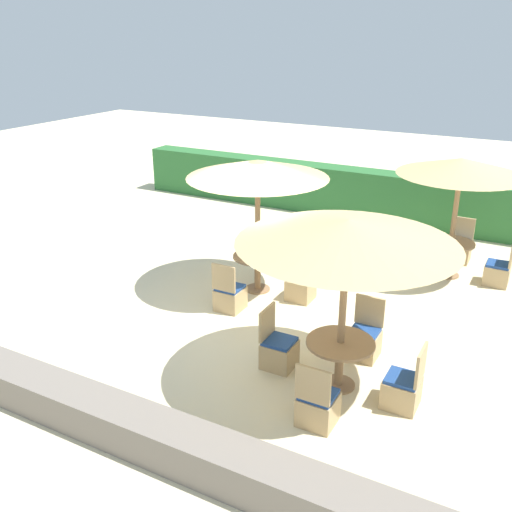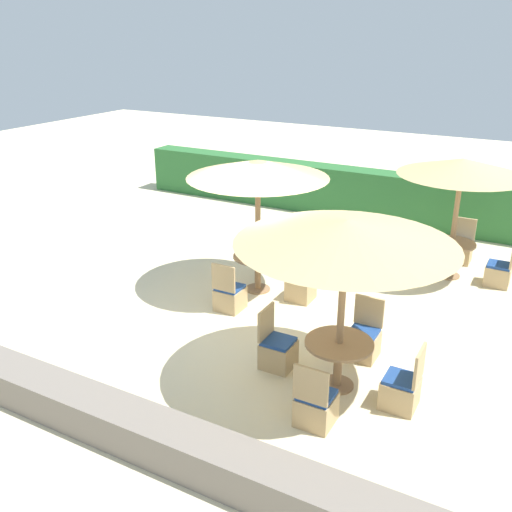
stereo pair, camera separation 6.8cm
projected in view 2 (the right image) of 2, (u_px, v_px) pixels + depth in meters
The scene contains 18 objects.
ground_plane at pixel (240, 314), 10.09m from camera, with size 40.00×40.00×0.00m, color beige.
hedge_row at pixel (360, 194), 15.02m from camera, with size 13.00×0.70×1.28m, color #2D6B33.
stone_border at pixel (96, 414), 7.10m from camera, with size 10.00×0.56×0.49m, color slate.
parasol_back_right at pixel (462, 167), 10.81m from camera, with size 2.43×2.43×2.42m.
round_table_back_right at pixel (451, 251), 11.45m from camera, with size 0.93×0.93×0.73m.
patio_chair_back_right_north at pixel (460, 250), 12.28m from camera, with size 0.46×0.46×0.93m.
patio_chair_back_right_west at pixel (403, 256), 11.94m from camera, with size 0.46×0.46×0.93m.
patio_chair_back_right_east at pixel (499, 273), 11.14m from camera, with size 0.46×0.46×0.93m.
parasol_front_right at pixel (346, 233), 7.22m from camera, with size 2.90×2.90×2.47m.
round_table_front_right at pixel (339, 353), 7.88m from camera, with size 0.95×0.95×0.71m.
patio_chair_front_right_west at pixel (277, 351), 8.46m from camera, with size 0.46×0.46×0.93m.
patio_chair_front_right_north at pixel (363, 341), 8.71m from camera, with size 0.46×0.46×0.93m.
patio_chair_front_right_south at pixel (316, 406), 7.22m from camera, with size 0.46×0.46×0.93m.
patio_chair_front_right_east at pixel (401, 390), 7.54m from camera, with size 0.46×0.46×0.93m.
parasol_center at pixel (258, 169), 10.16m from camera, with size 2.58×2.58×2.54m.
round_table_center at pixel (258, 264), 10.84m from camera, with size 0.94×0.94×0.71m.
patio_chair_center_south at pixel (229, 296), 10.17m from camera, with size 0.46×0.46×0.93m.
patio_chair_center_east at pixel (302, 287), 10.54m from camera, with size 0.46×0.46×0.93m.
Camera 2 is at (4.56, -7.74, 4.72)m, focal length 40.00 mm.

